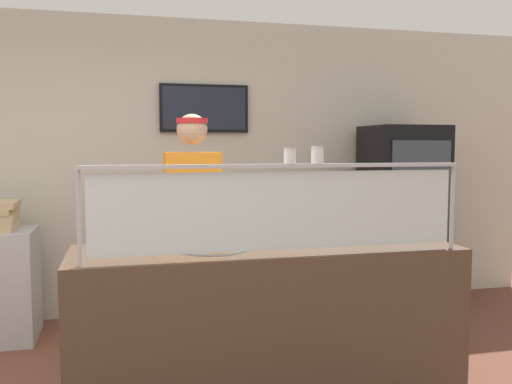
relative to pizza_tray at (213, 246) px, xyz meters
name	(u,v)px	position (x,y,z in m)	size (l,w,h in m)	color
ground_plane	(243,362)	(0.32, 0.64, -0.97)	(12.00, 12.00, 0.00)	brown
shop_rear_unit	(211,166)	(0.32, 2.03, 0.39)	(6.65, 0.13, 2.70)	beige
serving_counter	(267,326)	(0.32, -0.01, -0.49)	(2.25, 0.70, 0.95)	#4C3828
sneeze_guard	(281,199)	(0.32, -0.30, 0.29)	(2.07, 0.06, 0.50)	#B2B5BC
pizza_tray	(213,246)	(0.00, 0.00, 0.00)	(0.42, 0.42, 0.04)	#9EA0A8
pizza_server	(209,243)	(-0.02, -0.02, 0.02)	(0.07, 0.28, 0.01)	#ADAFB7
parmesan_shaker	(290,157)	(0.36, -0.30, 0.52)	(0.07, 0.07, 0.08)	white
pepper_flake_shaker	(317,156)	(0.52, -0.30, 0.52)	(0.07, 0.07, 0.09)	white
worker_figure	(194,224)	(-0.03, 0.67, 0.04)	(0.41, 0.50, 1.76)	#23232D
drink_fridge	(402,218)	(2.07, 1.59, -0.10)	(0.67, 0.65, 1.73)	black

